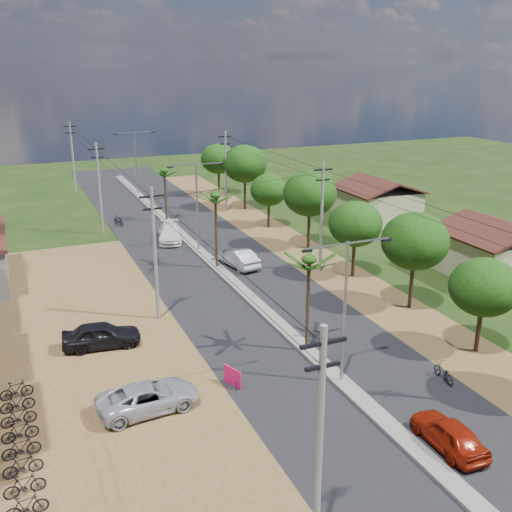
{
  "coord_description": "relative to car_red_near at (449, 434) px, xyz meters",
  "views": [
    {
      "loc": [
        -15.37,
        -24.39,
        16.73
      ],
      "look_at": [
        0.73,
        13.45,
        3.0
      ],
      "focal_mm": 42.0,
      "sensor_mm": 36.0,
      "label": 1
    }
  ],
  "objects": [
    {
      "name": "streetlight_mid",
      "position": [
        -1.5,
        31.77,
        4.09
      ],
      "size": [
        5.1,
        0.18,
        8.0
      ],
      "color": "gray",
      "rests_on": "ground"
    },
    {
      "name": "streetlight_far",
      "position": [
        -1.5,
        56.77,
        4.09
      ],
      "size": [
        5.1,
        0.18,
        8.0
      ],
      "color": "gray",
      "rests_on": "ground"
    },
    {
      "name": "car_parked_dark",
      "position": [
        -12.66,
        16.06,
        0.09
      ],
      "size": [
        4.81,
        2.4,
        1.57
      ],
      "primitive_type": "imported",
      "rotation": [
        0.0,
        0.0,
        1.45
      ],
      "color": "black",
      "rests_on": "ground"
    },
    {
      "name": "roadside_sign",
      "position": [
        -7.0,
        8.77,
        -0.16
      ],
      "size": [
        0.54,
        1.24,
        1.08
      ],
      "rotation": [
        0.0,
        0.0,
        0.36
      ],
      "color": "#BD1152",
      "rests_on": "ground"
    },
    {
      "name": "road",
      "position": [
        -1.5,
        21.77,
        -0.68
      ],
      "size": [
        12.0,
        110.0,
        0.04
      ],
      "primitive_type": "cube",
      "color": "black",
      "rests_on": "ground"
    },
    {
      "name": "tree_east_f",
      "position": [
        7.7,
        36.77,
        3.19
      ],
      "size": [
        3.8,
        3.8,
        5.52
      ],
      "color": "black",
      "rests_on": "ground"
    },
    {
      "name": "tree_east_h",
      "position": [
        8.0,
        52.77,
        3.94
      ],
      "size": [
        4.4,
        4.4,
        6.52
      ],
      "color": "black",
      "rests_on": "ground"
    },
    {
      "name": "tree_east_d",
      "position": [
        7.9,
        20.77,
        3.64
      ],
      "size": [
        4.2,
        4.2,
        6.13
      ],
      "color": "black",
      "rests_on": "ground"
    },
    {
      "name": "palm_median_far",
      "position": [
        -1.5,
        42.77,
        4.56
      ],
      "size": [
        2.0,
        2.0,
        5.85
      ],
      "color": "black",
      "rests_on": "ground"
    },
    {
      "name": "house_east_near",
      "position": [
        18.5,
        16.77,
        1.69
      ],
      "size": [
        7.6,
        7.5,
        4.6
      ],
      "color": "tan",
      "rests_on": "ground"
    },
    {
      "name": "moto_rider_west_a",
      "position": [
        -6.5,
        27.85,
        -0.29
      ],
      "size": [
        0.88,
        1.65,
        0.82
      ],
      "primitive_type": "imported",
      "rotation": [
        0.0,
        0.0,
        -0.23
      ],
      "color": "black",
      "rests_on": "ground"
    },
    {
      "name": "utility_pole_w_a",
      "position": [
        -8.5,
        -3.23,
        4.06
      ],
      "size": [
        1.6,
        0.24,
        9.0
      ],
      "color": "#605E56",
      "rests_on": "ground"
    },
    {
      "name": "ground",
      "position": [
        -1.5,
        6.77,
        -0.7
      ],
      "size": [
        160.0,
        160.0,
        0.0
      ],
      "primitive_type": "plane",
      "color": "black",
      "rests_on": "ground"
    },
    {
      "name": "tree_east_c",
      "position": [
        8.2,
        13.77,
        4.17
      ],
      "size": [
        4.6,
        4.6,
        6.83
      ],
      "color": "black",
      "rests_on": "ground"
    },
    {
      "name": "moto_rider_west_b",
      "position": [
        -6.5,
        43.34,
        -0.19
      ],
      "size": [
        1.1,
        1.75,
        1.02
      ],
      "primitive_type": "imported",
      "rotation": [
        0.0,
        0.0,
        0.4
      ],
      "color": "black",
      "rests_on": "ground"
    },
    {
      "name": "car_white_far",
      "position": [
        -3.0,
        35.85,
        0.05
      ],
      "size": [
        3.37,
        5.56,
        1.51
      ],
      "primitive_type": "imported",
      "rotation": [
        0.0,
        0.0,
        -0.26
      ],
      "color": "silver",
      "rests_on": "ground"
    },
    {
      "name": "palm_median_near",
      "position": [
        -1.5,
        10.77,
        4.84
      ],
      "size": [
        2.0,
        2.0,
        6.15
      ],
      "color": "black",
      "rests_on": "ground"
    },
    {
      "name": "car_silver_mid",
      "position": [
        0.26,
        26.41,
        0.07
      ],
      "size": [
        2.37,
        4.85,
        1.53
      ],
      "primitive_type": "imported",
      "rotation": [
        0.0,
        0.0,
        3.31
      ],
      "color": "#A7A9AF",
      "rests_on": "ground"
    },
    {
      "name": "tree_east_b",
      "position": [
        7.8,
        6.77,
        3.41
      ],
      "size": [
        4.0,
        4.0,
        5.83
      ],
      "color": "black",
      "rests_on": "ground"
    },
    {
      "name": "utility_pole_e_c",
      "position": [
        6.0,
        44.77,
        4.06
      ],
      "size": [
        1.6,
        0.24,
        9.0
      ],
      "color": "#605E56",
      "rests_on": "ground"
    },
    {
      "name": "utility_pole_w_d",
      "position": [
        -8.5,
        61.77,
        4.06
      ],
      "size": [
        1.6,
        0.24,
        9.0
      ],
      "color": "#605E56",
      "rests_on": "ground"
    },
    {
      "name": "parked_scooter_row",
      "position": [
        -17.65,
        6.76,
        -0.2
      ],
      "size": [
        1.7,
        11.04,
        1.0
      ],
      "color": "black",
      "rests_on": "ground"
    },
    {
      "name": "dirt_lot_west",
      "position": [
        -16.5,
        14.77,
        -0.68
      ],
      "size": [
        18.0,
        46.0,
        0.04
      ],
      "primitive_type": "cube",
      "color": "brown",
      "rests_on": "ground"
    },
    {
      "name": "utility_pole_w_b",
      "position": [
        -8.5,
        18.77,
        4.06
      ],
      "size": [
        1.6,
        0.24,
        9.0
      ],
      "color": "#605E56",
      "rests_on": "ground"
    },
    {
      "name": "median",
      "position": [
        -1.5,
        24.77,
        -0.61
      ],
      "size": [
        1.0,
        90.0,
        0.18
      ],
      "primitive_type": "cube",
      "color": "#605E56",
      "rests_on": "ground"
    },
    {
      "name": "moto_rider_east",
      "position": [
        3.7,
        4.79,
        -0.23
      ],
      "size": [
        0.84,
        1.86,
        0.94
      ],
      "primitive_type": "imported",
      "rotation": [
        0.0,
        0.0,
        3.02
      ],
      "color": "black",
      "rests_on": "ground"
    },
    {
      "name": "house_east_far",
      "position": [
        19.5,
        34.77,
        1.69
      ],
      "size": [
        7.6,
        7.5,
        4.6
      ],
      "color": "tan",
      "rests_on": "ground"
    },
    {
      "name": "streetlight_near",
      "position": [
        -1.5,
        6.77,
        4.09
      ],
      "size": [
        5.1,
        0.18,
        8.0
      ],
      "color": "gray",
      "rests_on": "ground"
    },
    {
      "name": "tree_east_g",
      "position": [
        8.3,
        44.77,
        4.54
      ],
      "size": [
        5.0,
        5.0,
        7.38
      ],
      "color": "black",
      "rests_on": "ground"
    },
    {
      "name": "utility_pole_e_b",
      "position": [
        6.0,
        22.77,
        4.06
      ],
      "size": [
        1.6,
        0.24,
        9.0
      ],
      "color": "#605E56",
      "rests_on": "ground"
    },
    {
      "name": "car_parked_silver",
      "position": [
        -11.67,
        8.23,
        0.01
      ],
      "size": [
        5.24,
        2.74,
        1.41
      ],
      "primitive_type": "imported",
      "rotation": [
        0.0,
        0.0,
        1.65
      ],
      "color": "#A7A9AF",
      "rests_on": "ground"
    },
    {
      "name": "palm_median_mid",
      "position": [
        -1.5,
        26.77,
        5.2
      ],
      "size": [
        2.0,
        2.0,
        6.55
      ],
      "color": "black",
      "rests_on": "ground"
    },
    {
      "name": "dirt_shoulder_east",
      "position": [
        7.0,
        21.77,
        -0.68
      ],
      "size": [
        5.0,
        90.0,
        0.03
      ],
      "primitive_type": "cube",
      "color": "brown",
      "rests_on": "ground"
    },
    {
      "name": "utility_pole_w_c",
      "position": [
        -8.5,
        40.77,
        4.06
      ],
      "size": [
        1.6,
        0.24,
        9.0
      ],
      "color": "#605E56",
      "rests_on": "ground"
    },
    {
      "name": "car_red_near",
      "position": [
        0.0,
        0.0,
        0.0
      ],
      "size": [
        1.75,
        4.14,
        1.4
      ],
      "primitive_type": "imported",
      "rotation": [
        0.0,
        0.0,
        3.12
      ],
      "color": "maroon",
      "rests_on": "ground"
    },
    {
      "name": "tree_east_e",
      "position": [
        8.1,
        28.77,
        4.39
      ],
      "size": [
        4.8,
        4.8,
        7.14
      ],
      "color": "black",
      "rests_on": "ground"
    }
  ]
}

